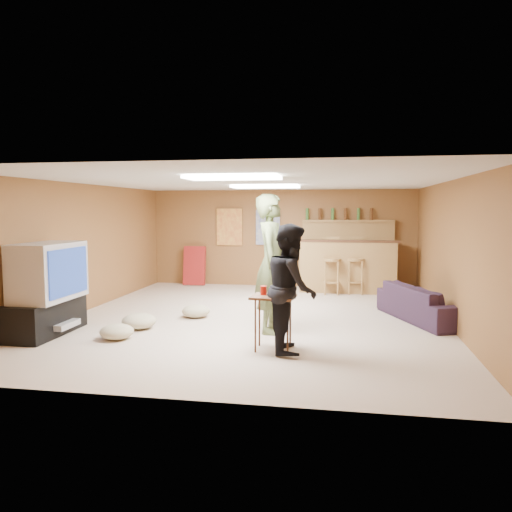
% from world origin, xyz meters
% --- Properties ---
extents(ground, '(7.00, 7.00, 0.00)m').
position_xyz_m(ground, '(0.00, 0.00, 0.00)').
color(ground, '#BDA690').
rests_on(ground, ground).
extents(ceiling, '(6.00, 7.00, 0.02)m').
position_xyz_m(ceiling, '(0.00, 0.00, 2.20)').
color(ceiling, silver).
rests_on(ceiling, ground).
extents(wall_back, '(6.00, 0.02, 2.20)m').
position_xyz_m(wall_back, '(0.00, 3.50, 1.10)').
color(wall_back, brown).
rests_on(wall_back, ground).
extents(wall_front, '(6.00, 0.02, 2.20)m').
position_xyz_m(wall_front, '(0.00, -3.50, 1.10)').
color(wall_front, brown).
rests_on(wall_front, ground).
extents(wall_left, '(0.02, 7.00, 2.20)m').
position_xyz_m(wall_left, '(-3.00, 0.00, 1.10)').
color(wall_left, brown).
rests_on(wall_left, ground).
extents(wall_right, '(0.02, 7.00, 2.20)m').
position_xyz_m(wall_right, '(3.00, 0.00, 1.10)').
color(wall_right, brown).
rests_on(wall_right, ground).
extents(tv_stand, '(0.55, 1.30, 0.50)m').
position_xyz_m(tv_stand, '(-2.72, -1.50, 0.25)').
color(tv_stand, black).
rests_on(tv_stand, ground).
extents(dvd_box, '(0.35, 0.50, 0.08)m').
position_xyz_m(dvd_box, '(-2.50, -1.50, 0.15)').
color(dvd_box, '#B2B2B7').
rests_on(dvd_box, tv_stand).
extents(tv_body, '(0.60, 1.10, 0.80)m').
position_xyz_m(tv_body, '(-2.65, -1.50, 0.90)').
color(tv_body, '#B2B2B7').
rests_on(tv_body, tv_stand).
extents(tv_screen, '(0.02, 0.95, 0.65)m').
position_xyz_m(tv_screen, '(-2.34, -1.50, 0.90)').
color(tv_screen, navy).
rests_on(tv_screen, tv_body).
extents(bar_counter, '(2.00, 0.60, 1.10)m').
position_xyz_m(bar_counter, '(1.50, 2.95, 0.55)').
color(bar_counter, olive).
rests_on(bar_counter, ground).
extents(bar_lip, '(2.10, 0.12, 0.05)m').
position_xyz_m(bar_lip, '(1.50, 2.70, 1.10)').
color(bar_lip, '#402414').
rests_on(bar_lip, bar_counter).
extents(bar_shelf, '(2.00, 0.18, 0.05)m').
position_xyz_m(bar_shelf, '(1.50, 3.40, 1.50)').
color(bar_shelf, olive).
rests_on(bar_shelf, bar_backing).
extents(bar_backing, '(2.00, 0.14, 0.60)m').
position_xyz_m(bar_backing, '(1.50, 3.42, 1.20)').
color(bar_backing, olive).
rests_on(bar_backing, bar_counter).
extents(poster_left, '(0.60, 0.03, 0.85)m').
position_xyz_m(poster_left, '(-1.20, 3.46, 1.35)').
color(poster_left, '#BF3F26').
rests_on(poster_left, wall_back).
extents(poster_right, '(0.55, 0.03, 0.80)m').
position_xyz_m(poster_right, '(-0.30, 3.46, 1.35)').
color(poster_right, '#334C99').
rests_on(poster_right, wall_back).
extents(folding_chair_stack, '(0.50, 0.26, 0.91)m').
position_xyz_m(folding_chair_stack, '(-2.00, 3.30, 0.45)').
color(folding_chair_stack, maroon).
rests_on(folding_chair_stack, ground).
extents(ceiling_panel_front, '(1.20, 0.60, 0.04)m').
position_xyz_m(ceiling_panel_front, '(0.00, -1.50, 2.17)').
color(ceiling_panel_front, white).
rests_on(ceiling_panel_front, ceiling).
extents(ceiling_panel_back, '(1.20, 0.60, 0.04)m').
position_xyz_m(ceiling_panel_back, '(0.00, 1.20, 2.17)').
color(ceiling_panel_back, white).
rests_on(ceiling_panel_back, ceiling).
extents(person_olive, '(0.48, 0.73, 1.98)m').
position_xyz_m(person_olive, '(0.40, -0.77, 0.99)').
color(person_olive, '#566239').
rests_on(person_olive, ground).
extents(person_black, '(0.71, 0.85, 1.59)m').
position_xyz_m(person_black, '(0.78, -1.72, 0.80)').
color(person_black, black).
rests_on(person_black, ground).
extents(sofa, '(1.40, 2.05, 0.56)m').
position_xyz_m(sofa, '(2.70, 0.36, 0.28)').
color(sofa, black).
rests_on(sofa, ground).
extents(tray_table, '(0.56, 0.46, 0.69)m').
position_xyz_m(tray_table, '(0.56, -1.71, 0.34)').
color(tray_table, '#402414').
rests_on(tray_table, ground).
extents(cup_red_near, '(0.10, 0.10, 0.11)m').
position_xyz_m(cup_red_near, '(0.43, -1.67, 0.75)').
color(cup_red_near, red).
rests_on(cup_red_near, tray_table).
extents(cup_red_far, '(0.09, 0.09, 0.12)m').
position_xyz_m(cup_red_far, '(0.66, -1.78, 0.75)').
color(cup_red_far, red).
rests_on(cup_red_far, tray_table).
extents(cup_blue, '(0.10, 0.10, 0.11)m').
position_xyz_m(cup_blue, '(0.70, -1.58, 0.75)').
color(cup_blue, '#1E169B').
rests_on(cup_blue, tray_table).
extents(bar_stool_left, '(0.49, 0.49, 1.33)m').
position_xyz_m(bar_stool_left, '(1.18, 2.57, 0.67)').
color(bar_stool_left, olive).
rests_on(bar_stool_left, ground).
extents(bar_stool_right, '(0.44, 0.44, 1.24)m').
position_xyz_m(bar_stool_right, '(1.67, 2.70, 0.62)').
color(bar_stool_right, olive).
rests_on(bar_stool_right, ground).
extents(cushion_near_tv, '(0.58, 0.58, 0.23)m').
position_xyz_m(cushion_near_tv, '(-1.56, -0.95, 0.11)').
color(cushion_near_tv, tan).
rests_on(cushion_near_tv, ground).
extents(cushion_mid, '(0.58, 0.58, 0.20)m').
position_xyz_m(cushion_mid, '(-0.96, -0.05, 0.10)').
color(cushion_mid, tan).
rests_on(cushion_mid, ground).
extents(cushion_far, '(0.58, 0.58, 0.21)m').
position_xyz_m(cushion_far, '(-1.62, -1.57, 0.10)').
color(cushion_far, tan).
rests_on(cushion_far, ground).
extents(bottle_row, '(1.48, 0.08, 0.26)m').
position_xyz_m(bottle_row, '(1.30, 3.38, 1.65)').
color(bottle_row, '#3F7233').
rests_on(bottle_row, bar_shelf).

